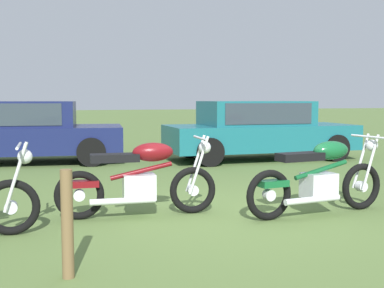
{
  "coord_description": "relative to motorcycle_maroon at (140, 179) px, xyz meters",
  "views": [
    {
      "loc": [
        -2.34,
        -5.63,
        1.49
      ],
      "look_at": [
        -0.13,
        1.35,
        0.8
      ],
      "focal_mm": 45.43,
      "sensor_mm": 36.0,
      "label": 1
    }
  ],
  "objects": [
    {
      "name": "ground_plane",
      "position": [
        1.15,
        -0.34,
        -0.48
      ],
      "size": [
        120.0,
        120.0,
        0.0
      ],
      "primitive_type": "plane",
      "color": "#567038"
    },
    {
      "name": "motorcycle_maroon",
      "position": [
        0.0,
        0.0,
        0.0
      ],
      "size": [
        2.05,
        0.64,
        1.02
      ],
      "rotation": [
        0.0,
        0.0,
        -0.07
      ],
      "color": "black",
      "rests_on": "ground"
    },
    {
      "name": "motorcycle_green",
      "position": [
        2.22,
        -0.6,
        0.0
      ],
      "size": [
        2.08,
        0.67,
        1.02
      ],
      "rotation": [
        0.0,
        0.0,
        0.11
      ],
      "color": "black",
      "rests_on": "ground"
    },
    {
      "name": "car_navy",
      "position": [
        -1.76,
        5.88,
        0.36
      ],
      "size": [
        4.7,
        2.33,
        1.43
      ],
      "rotation": [
        0.0,
        0.0,
        -0.11
      ],
      "color": "#161E4C",
      "rests_on": "ground"
    },
    {
      "name": "car_teal",
      "position": [
        3.92,
        4.83,
        0.32
      ],
      "size": [
        4.62,
        1.93,
        1.43
      ],
      "rotation": [
        0.0,
        0.0,
        -0.02
      ],
      "color": "#19606B",
      "rests_on": "ground"
    },
    {
      "name": "fence_post_wooden",
      "position": [
        -0.99,
        -1.92,
        -0.02
      ],
      "size": [
        0.1,
        0.1,
        0.91
      ],
      "primitive_type": "cylinder",
      "color": "brown",
      "rests_on": "ground"
    }
  ]
}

